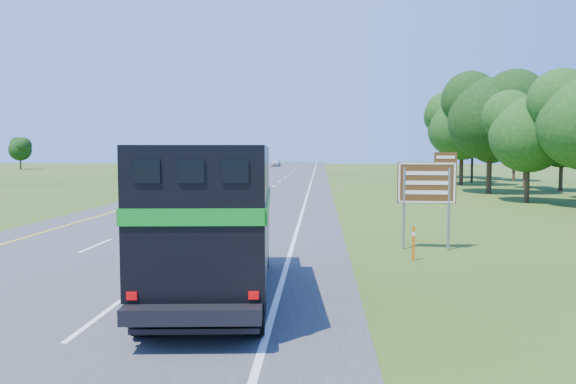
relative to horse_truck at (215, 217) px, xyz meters
The scene contains 7 objects.
road 46.27m from the horse_truck, 94.96° to the left, with size 15.00×260.00×0.04m, color #38383A.
lane_markings 46.27m from the horse_truck, 94.96° to the left, with size 11.15×260.00×0.01m.
horse_truck is the anchor object (origin of this frame).
white_suv 40.33m from the horse_truck, 100.45° to the left, with size 2.91×6.32×1.76m, color white.
far_car 114.75m from the horse_truck, 93.79° to the left, with size 1.88×4.68×1.59m, color #B6B6BD.
exit_sign 9.61m from the horse_truck, 48.24° to the left, with size 2.08×0.23×3.53m.
delineator 7.63m from the horse_truck, 42.13° to the left, with size 0.09×0.05×1.14m.
Camera 1 is at (6.52, -9.30, 3.57)m, focal length 35.00 mm.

